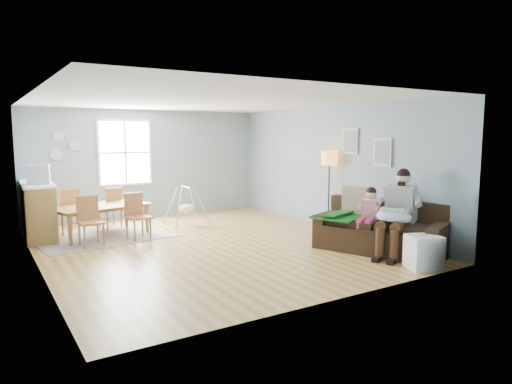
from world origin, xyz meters
TOP-DOWN VIEW (x-y plane):
  - room at (0.00, 0.00)m, footprint 8.40×9.40m
  - window at (-0.60, 3.46)m, footprint 1.32×0.08m
  - pictures at (2.97, -1.05)m, footprint 0.05×1.34m
  - wall_plates at (-2.00, 3.47)m, footprint 0.67×0.02m
  - sofa at (2.40, -2.07)m, footprint 1.74×2.43m
  - green_throw at (2.03, -1.41)m, footprint 1.23×1.10m
  - beige_pillow at (2.39, -1.44)m, footprint 0.41×0.56m
  - father at (2.39, -2.42)m, footprint 1.15×0.80m
  - nursing_pillow at (2.23, -2.48)m, footprint 0.73×0.71m
  - infant at (2.21, -2.45)m, footprint 0.30×0.38m
  - toddler at (2.24, -1.90)m, footprint 0.62×0.49m
  - floor_lamp at (2.80, -0.15)m, footprint 0.35×0.35m
  - storage_cube at (2.10, -3.20)m, footprint 0.60×0.57m
  - rug at (-1.60, 1.80)m, footprint 2.85×2.30m
  - dining_table at (-1.60, 1.80)m, footprint 2.04×1.45m
  - chair_sw at (-1.98, 1.10)m, footprint 0.46×0.46m
  - chair_se at (-1.05, 1.22)m, footprint 0.48×0.48m
  - chair_nw at (-2.14, 2.39)m, footprint 0.53×0.53m
  - chair_ne at (-1.20, 2.51)m, footprint 0.51×0.51m
  - counter at (-2.70, 2.50)m, footprint 0.68×2.04m
  - monitor at (-2.70, 2.12)m, footprint 0.47×0.45m
  - baby_swing at (0.33, 1.93)m, footprint 0.92×0.93m

SIDE VIEW (x-z plane):
  - rug at x=-1.60m, z-range 0.00..0.01m
  - storage_cube at x=2.10m, z-range 0.00..0.53m
  - sofa at x=2.40m, z-range -0.13..0.77m
  - dining_table at x=-1.60m, z-range 0.00..0.65m
  - baby_swing at x=0.33m, z-range -0.05..0.86m
  - chair_ne at x=-1.20m, z-range 0.06..0.99m
  - chair_se at x=-1.05m, z-range 0.06..0.99m
  - chair_sw at x=-1.98m, z-range 0.07..1.01m
  - chair_nw at x=-2.14m, z-range 0.07..1.03m
  - counter at x=-2.70m, z-range 0.01..1.13m
  - green_throw at x=2.03m, z-range 0.55..0.59m
  - nursing_pillow at x=2.23m, z-range 0.58..0.82m
  - toddler at x=2.24m, z-range 0.31..1.23m
  - infant at x=2.21m, z-range 0.72..0.86m
  - father at x=2.39m, z-range 0.05..1.55m
  - beige_pillow at x=2.39m, z-range 0.55..1.11m
  - monitor at x=-2.70m, z-range 1.13..1.51m
  - floor_lamp at x=2.80m, z-range 0.57..2.31m
  - window at x=-0.60m, z-range 0.84..2.46m
  - wall_plates at x=-2.00m, z-range 1.50..2.16m
  - pictures at x=2.97m, z-range 1.48..2.22m
  - room at x=0.00m, z-range 0.47..4.37m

